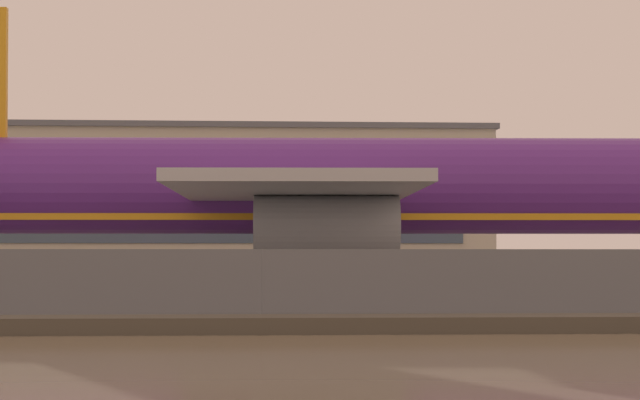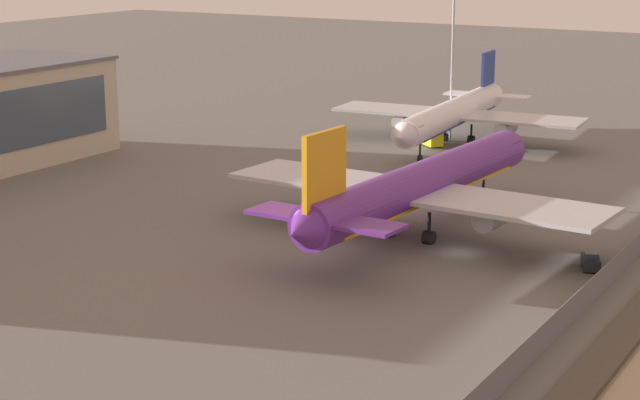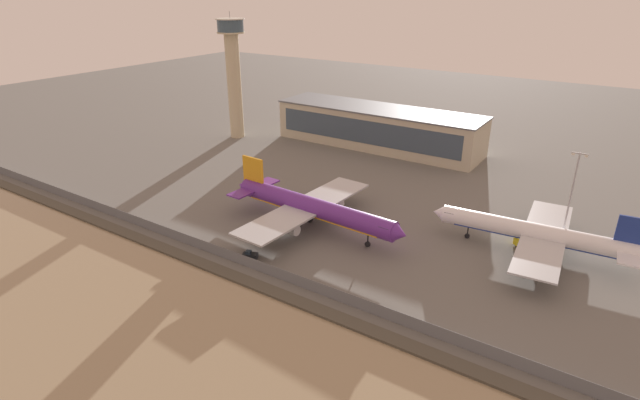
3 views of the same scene
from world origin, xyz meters
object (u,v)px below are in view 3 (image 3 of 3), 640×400
at_px(baggage_tug, 250,255).
at_px(control_tower, 233,69).
at_px(ops_van, 525,240).
at_px(apron_light_mast_apron_west, 570,200).
at_px(passenger_jet_white, 538,234).
at_px(cargo_jet_purple, 311,207).

relative_size(baggage_tug, control_tower, 0.08).
bearing_deg(ops_van, apron_light_mast_apron_west, -1.57).
distance_m(passenger_jet_white, ops_van, 5.17).
bearing_deg(control_tower, apron_light_mast_apron_west, -13.93).
bearing_deg(apron_light_mast_apron_west, baggage_tug, -144.88).
bearing_deg(cargo_jet_purple, control_tower, 144.12).
height_order(passenger_jet_white, ops_van, passenger_jet_white).
bearing_deg(ops_van, control_tower, 165.33).
bearing_deg(cargo_jet_purple, apron_light_mast_apron_west, 20.20).
bearing_deg(ops_van, baggage_tug, -140.93).
xyz_separation_m(passenger_jet_white, apron_light_mast_apron_west, (4.50, 2.54, 8.15)).
bearing_deg(baggage_tug, control_tower, 133.62).
xyz_separation_m(baggage_tug, control_tower, (-65.35, 68.57, 24.84)).
bearing_deg(control_tower, ops_van, -14.67).
height_order(ops_van, control_tower, control_tower).
relative_size(passenger_jet_white, control_tower, 0.99).
xyz_separation_m(cargo_jet_purple, control_tower, (-67.95, 49.16, 20.20)).
bearing_deg(apron_light_mast_apron_west, ops_van, 178.43).
bearing_deg(apron_light_mast_apron_west, cargo_jet_purple, -159.80).
bearing_deg(cargo_jet_purple, passenger_jet_white, 19.27).
bearing_deg(passenger_jet_white, ops_van, 133.68).
xyz_separation_m(cargo_jet_purple, apron_light_mast_apron_west, (52.44, 19.30, 7.50)).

